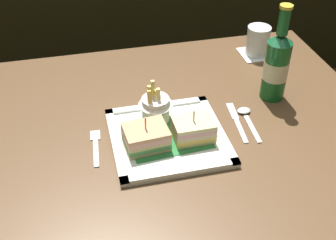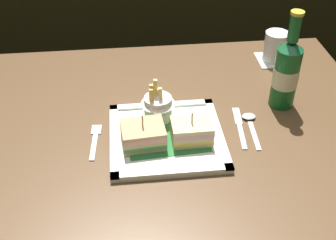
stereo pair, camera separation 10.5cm
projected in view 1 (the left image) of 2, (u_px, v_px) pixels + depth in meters
name	position (u px, v px, depth m)	size (l,w,h in m)	color
dining_table	(168.00, 159.00, 1.16)	(1.10, 0.87, 0.74)	brown
square_plate	(168.00, 137.00, 1.05)	(0.27, 0.27, 0.02)	white
sandwich_half_left	(146.00, 137.00, 1.01)	(0.11, 0.09, 0.08)	tan
sandwich_half_right	(193.00, 130.00, 1.03)	(0.10, 0.07, 0.08)	#D7BA7A
fries_cup	(155.00, 105.00, 1.08)	(0.09, 0.09, 0.11)	silver
beer_bottle	(276.00, 65.00, 1.14)	(0.07, 0.07, 0.26)	#145C23
drink_coaster	(256.00, 54.00, 1.39)	(0.10, 0.10, 0.00)	silver
water_glass	(258.00, 42.00, 1.37)	(0.07, 0.07, 0.09)	silver
fork	(96.00, 145.00, 1.04)	(0.03, 0.13, 0.00)	silver
knife	(236.00, 120.00, 1.11)	(0.03, 0.17, 0.00)	silver
spoon	(246.00, 116.00, 1.12)	(0.04, 0.14, 0.01)	silver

